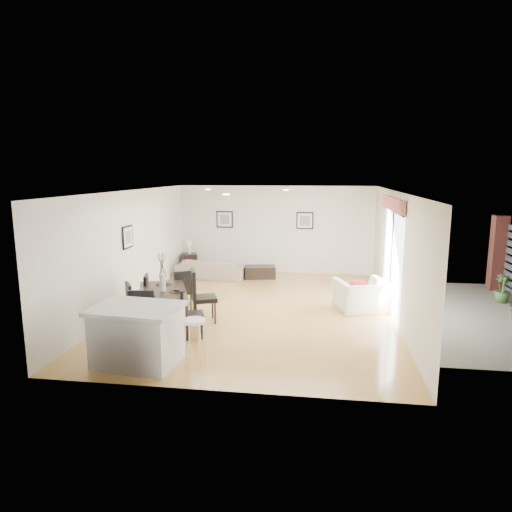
# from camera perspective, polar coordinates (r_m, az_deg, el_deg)

# --- Properties ---
(ground) EXTENTS (8.00, 8.00, 0.00)m
(ground) POSITION_cam_1_polar(r_m,az_deg,el_deg) (10.54, 0.21, -6.70)
(ground) COLOR tan
(ground) RESTS_ON ground
(wall_back) EXTENTS (6.00, 0.04, 2.70)m
(wall_back) POSITION_cam_1_polar(r_m,az_deg,el_deg) (14.15, 2.46, 3.30)
(wall_back) COLOR silver
(wall_back) RESTS_ON ground
(wall_front) EXTENTS (6.00, 0.04, 2.70)m
(wall_front) POSITION_cam_1_polar(r_m,az_deg,el_deg) (6.38, -4.77, -5.59)
(wall_front) COLOR silver
(wall_front) RESTS_ON ground
(wall_left) EXTENTS (0.04, 8.00, 2.70)m
(wall_left) POSITION_cam_1_polar(r_m,az_deg,el_deg) (11.04, -15.40, 0.91)
(wall_left) COLOR silver
(wall_left) RESTS_ON ground
(wall_right) EXTENTS (0.04, 8.00, 2.70)m
(wall_right) POSITION_cam_1_polar(r_m,az_deg,el_deg) (10.26, 17.06, 0.11)
(wall_right) COLOR silver
(wall_right) RESTS_ON ground
(ceiling) EXTENTS (6.00, 8.00, 0.02)m
(ceiling) POSITION_cam_1_polar(r_m,az_deg,el_deg) (10.08, 0.22, 8.13)
(ceiling) COLOR white
(ceiling) RESTS_ON wall_back
(sofa) EXTENTS (2.01, 0.85, 0.58)m
(sofa) POSITION_cam_1_polar(r_m,az_deg,el_deg) (13.57, -5.67, -1.59)
(sofa) COLOR gray
(sofa) RESTS_ON ground
(armchair) EXTENTS (1.35, 1.26, 0.71)m
(armchair) POSITION_cam_1_polar(r_m,az_deg,el_deg) (10.63, 13.05, -4.84)
(armchair) COLOR silver
(armchair) RESTS_ON ground
(courtyard_plant_b) EXTENTS (0.45, 0.45, 0.68)m
(courtyard_plant_b) POSITION_cam_1_polar(r_m,az_deg,el_deg) (12.52, 28.46, -3.61)
(courtyard_plant_b) COLOR #385825
(courtyard_plant_b) RESTS_ON ground
(dining_table) EXTENTS (1.51, 2.03, 0.76)m
(dining_table) POSITION_cam_1_polar(r_m,az_deg,el_deg) (9.38, -11.55, -4.76)
(dining_table) COLOR black
(dining_table) RESTS_ON ground
(dining_chair_wnear) EXTENTS (0.61, 0.61, 0.98)m
(dining_chair_wnear) POSITION_cam_1_polar(r_m,az_deg,el_deg) (9.29, -16.21, -5.98)
(dining_chair_wnear) COLOR black
(dining_chair_wnear) RESTS_ON ground
(dining_chair_wfar) EXTENTS (0.52, 0.52, 0.95)m
(dining_chair_wfar) POSITION_cam_1_polar(r_m,az_deg,el_deg) (10.07, -14.10, -4.69)
(dining_chair_wfar) COLOR black
(dining_chair_wfar) RESTS_ON ground
(dining_chair_enear) EXTENTS (0.55, 0.55, 0.97)m
(dining_chair_enear) POSITION_cam_1_polar(r_m,az_deg,el_deg) (8.78, -8.55, -6.69)
(dining_chair_enear) COLOR black
(dining_chair_enear) RESTS_ON ground
(dining_chair_efar) EXTENTS (0.65, 0.65, 1.12)m
(dining_chair_efar) POSITION_cam_1_polar(r_m,az_deg,el_deg) (9.59, -7.09, -4.62)
(dining_chair_efar) COLOR black
(dining_chair_efar) RESTS_ON ground
(dining_chair_head) EXTENTS (0.54, 0.54, 1.04)m
(dining_chair_head) POSITION_cam_1_polar(r_m,az_deg,el_deg) (8.41, -14.22, -7.39)
(dining_chair_head) COLOR black
(dining_chair_head) RESTS_ON ground
(dining_chair_foot) EXTENTS (0.58, 0.58, 0.94)m
(dining_chair_foot) POSITION_cam_1_polar(r_m,az_deg,el_deg) (10.46, -9.19, -4.00)
(dining_chair_foot) COLOR black
(dining_chair_foot) RESTS_ON ground
(vase) EXTENTS (0.83, 1.37, 0.77)m
(vase) POSITION_cam_1_polar(r_m,az_deg,el_deg) (9.28, -11.64, -2.27)
(vase) COLOR white
(vase) RESTS_ON dining_table
(coffee_table) EXTENTS (0.98, 0.70, 0.36)m
(coffee_table) POSITION_cam_1_polar(r_m,az_deg,el_deg) (13.57, 0.49, -2.01)
(coffee_table) COLOR black
(coffee_table) RESTS_ON ground
(side_table) EXTENTS (0.57, 0.57, 0.58)m
(side_table) POSITION_cam_1_polar(r_m,az_deg,el_deg) (14.53, -8.28, -0.84)
(side_table) COLOR black
(side_table) RESTS_ON ground
(table_lamp) EXTENTS (0.21, 0.21, 0.40)m
(table_lamp) POSITION_cam_1_polar(r_m,az_deg,el_deg) (14.43, -8.34, 1.31)
(table_lamp) COLOR white
(table_lamp) RESTS_ON side_table
(cushion) EXTENTS (0.33, 0.16, 0.32)m
(cushion) POSITION_cam_1_polar(r_m,az_deg,el_deg) (10.47, 12.59, -3.87)
(cushion) COLOR maroon
(cushion) RESTS_ON armchair
(kitchen_island) EXTENTS (1.48, 1.19, 0.97)m
(kitchen_island) POSITION_cam_1_polar(r_m,az_deg,el_deg) (7.80, -14.56, -9.50)
(kitchen_island) COLOR silver
(kitchen_island) RESTS_ON ground
(bar_stool) EXTENTS (0.36, 0.36, 0.80)m
(bar_stool) POSITION_cam_1_polar(r_m,az_deg,el_deg) (7.43, -7.70, -8.68)
(bar_stool) COLOR white
(bar_stool) RESTS_ON ground
(framed_print_back_left) EXTENTS (0.52, 0.04, 0.52)m
(framed_print_back_left) POSITION_cam_1_polar(r_m,az_deg,el_deg) (14.34, -3.94, 4.59)
(framed_print_back_left) COLOR black
(framed_print_back_left) RESTS_ON wall_back
(framed_print_back_right) EXTENTS (0.52, 0.04, 0.52)m
(framed_print_back_right) POSITION_cam_1_polar(r_m,az_deg,el_deg) (14.03, 6.13, 4.42)
(framed_print_back_right) COLOR black
(framed_print_back_right) RESTS_ON wall_back
(framed_print_left_wall) EXTENTS (0.04, 0.52, 0.52)m
(framed_print_left_wall) POSITION_cam_1_polar(r_m,az_deg,el_deg) (10.80, -15.75, 2.30)
(framed_print_left_wall) COLOR black
(framed_print_left_wall) RESTS_ON wall_left
(sliding_door) EXTENTS (0.12, 2.70, 2.57)m
(sliding_door) POSITION_cam_1_polar(r_m,az_deg,el_deg) (10.49, 16.66, 2.10)
(sliding_door) COLOR white
(sliding_door) RESTS_ON wall_right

